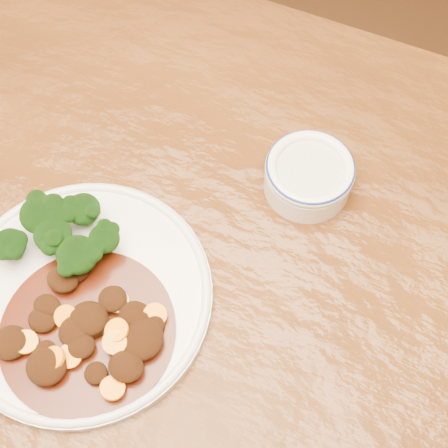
% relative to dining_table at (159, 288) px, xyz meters
% --- Properties ---
extents(ground, '(4.00, 4.00, 0.00)m').
position_rel_dining_table_xyz_m(ground, '(0.00, 0.00, -0.67)').
color(ground, '#4D2E13').
rests_on(ground, ground).
extents(dining_table, '(1.52, 0.94, 0.75)m').
position_rel_dining_table_xyz_m(dining_table, '(0.00, 0.00, 0.00)').
color(dining_table, '#5D3110').
rests_on(dining_table, ground).
extents(dinner_plate, '(0.29, 0.29, 0.02)m').
position_rel_dining_table_xyz_m(dinner_plate, '(-0.05, -0.07, 0.09)').
color(dinner_plate, silver).
rests_on(dinner_plate, dining_table).
extents(broccoli_florets, '(0.13, 0.11, 0.05)m').
position_rel_dining_table_xyz_m(broccoli_florets, '(-0.10, -0.03, 0.12)').
color(broccoli_florets, olive).
rests_on(broccoli_florets, dinner_plate).
extents(mince_stew, '(0.19, 0.19, 0.03)m').
position_rel_dining_table_xyz_m(mince_stew, '(-0.02, -0.11, 0.10)').
color(mince_stew, '#451707').
rests_on(mince_stew, dinner_plate).
extents(dip_bowl, '(0.11, 0.11, 0.05)m').
position_rel_dining_table_xyz_m(dip_bowl, '(0.12, 0.17, 0.11)').
color(dip_bowl, white).
rests_on(dip_bowl, dining_table).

